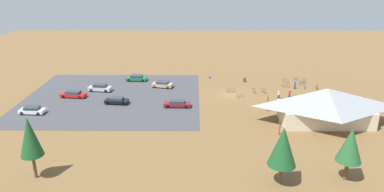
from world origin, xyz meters
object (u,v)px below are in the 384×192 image
(bicycle_blue_near_sign, at_px, (296,79))
(visitor_crossing_yard, at_px, (290,93))
(pine_east, at_px, (350,145))
(bicycle_silver_edge_south, at_px, (286,81))
(bike_pavilion, at_px, (326,103))
(pine_far_west, at_px, (30,137))
(car_black_near_entry, at_px, (117,100))
(bicycle_silver_yard_center, at_px, (264,91))
(bicycle_purple_lone_east, at_px, (285,86))
(bicycle_orange_near_porch, at_px, (240,96))
(bicycle_green_mid_cluster, at_px, (231,91))
(trash_bin, at_px, (245,80))
(bicycle_black_yard_front, at_px, (302,84))
(car_silver_end_stall, at_px, (100,88))
(visitor_by_pavilion, at_px, (295,85))
(car_red_back_corner, at_px, (73,94))
(car_white_by_curb, at_px, (32,110))
(bicycle_white_by_bin, at_px, (305,87))
(car_green_aisle_side, at_px, (136,78))
(car_maroon_far_end, at_px, (177,104))
(visitor_near_lot, at_px, (279,95))
(car_tan_mid_lot, at_px, (162,84))
(pine_mideast, at_px, (283,147))
(bicycle_yellow_trailside, at_px, (254,91))
(bicycle_teal_yard_left, at_px, (304,81))
(bicycle_red_lone_west, at_px, (317,87))
(lot_sign, at_px, (210,80))

(bicycle_blue_near_sign, height_order, visitor_crossing_yard, visitor_crossing_yard)
(pine_east, relative_size, bicycle_silver_edge_south, 4.52)
(bike_pavilion, relative_size, pine_far_west, 2.19)
(car_black_near_entry, bearing_deg, bicycle_blue_near_sign, -158.01)
(bicycle_silver_yard_center, bearing_deg, bicycle_purple_lone_east, -146.09)
(bicycle_silver_edge_south, xyz_separation_m, bicycle_orange_near_porch, (11.19, 10.02, -0.02))
(pine_far_west, bearing_deg, bicycle_green_mid_cluster, -129.40)
(visitor_crossing_yard, bearing_deg, bicycle_orange_near_porch, -0.56)
(trash_bin, relative_size, bicycle_black_yard_front, 0.57)
(car_silver_end_stall, bearing_deg, bicycle_purple_lone_east, -175.75)
(visitor_by_pavilion, bearing_deg, car_red_back_corner, 7.51)
(bicycle_orange_near_porch, distance_m, car_white_by_curb, 37.58)
(bicycle_white_by_bin, relative_size, visitor_crossing_yard, 1.00)
(trash_bin, relative_size, car_green_aisle_side, 0.20)
(bicycle_green_mid_cluster, relative_size, car_maroon_far_end, 0.37)
(car_white_by_curb, bearing_deg, visitor_near_lot, -169.87)
(pine_far_west, distance_m, car_white_by_curb, 22.40)
(car_tan_mid_lot, relative_size, visitor_by_pavilion, 2.62)
(pine_mideast, bearing_deg, bicycle_orange_near_porch, -88.02)
(pine_far_west, bearing_deg, visitor_near_lot, -141.37)
(bicycle_green_mid_cluster, relative_size, car_tan_mid_lot, 0.39)
(bicycle_white_by_bin, xyz_separation_m, car_green_aisle_side, (35.76, -5.01, 0.35))
(pine_mideast, height_order, bicycle_green_mid_cluster, pine_mideast)
(bicycle_green_mid_cluster, bearing_deg, bicycle_black_yard_front, -162.68)
(bike_pavilion, distance_m, bicycle_yellow_trailside, 17.35)
(bike_pavilion, xyz_separation_m, visitor_by_pavilion, (0.13, -17.47, -2.33))
(bicycle_yellow_trailside, distance_m, bicycle_teal_yard_left, 14.00)
(car_silver_end_stall, bearing_deg, bicycle_orange_near_porch, 172.79)
(car_red_back_corner, bearing_deg, bicycle_yellow_trailside, -175.25)
(pine_mideast, xyz_separation_m, bicycle_orange_near_porch, (1.03, -29.83, -4.39))
(bicycle_silver_edge_south, height_order, car_black_near_entry, car_black_near_entry)
(bicycle_red_lone_west, bearing_deg, pine_east, 77.59)
(car_silver_end_stall, bearing_deg, trash_bin, -167.27)
(bicycle_green_mid_cluster, bearing_deg, bicycle_blue_near_sign, -152.26)
(pine_east, height_order, car_silver_end_stall, pine_east)
(bicycle_silver_edge_south, distance_m, car_black_near_entry, 36.96)
(pine_east, bearing_deg, bike_pavilion, -100.49)
(pine_far_west, relative_size, bicycle_silver_edge_south, 5.29)
(bicycle_red_lone_west, relative_size, car_tan_mid_lot, 0.37)
(bicycle_orange_near_porch, bearing_deg, bicycle_red_lone_west, -161.88)
(visitor_by_pavilion, bearing_deg, pine_mideast, 72.83)
(car_maroon_far_end, height_order, visitor_near_lot, visitor_near_lot)
(trash_bin, height_order, visitor_by_pavilion, visitor_by_pavilion)
(bicycle_teal_yard_left, distance_m, visitor_by_pavilion, 5.44)
(lot_sign, xyz_separation_m, visitor_by_pavilion, (-17.51, 1.60, -0.50))
(pine_mideast, bearing_deg, car_tan_mid_lot, -65.23)
(bicycle_green_mid_cluster, bearing_deg, visitor_crossing_yard, 163.85)
(pine_mideast, bearing_deg, bicycle_purple_lone_east, -104.27)
(car_maroon_far_end, height_order, car_tan_mid_lot, car_tan_mid_lot)
(lot_sign, bearing_deg, car_black_near_entry, 31.82)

